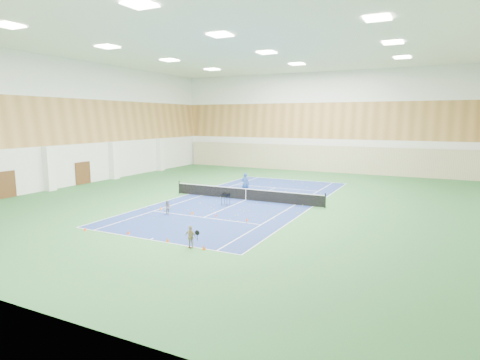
% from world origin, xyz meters
% --- Properties ---
extents(ground, '(40.00, 40.00, 0.00)m').
position_xyz_m(ground, '(0.00, 0.00, 0.00)').
color(ground, '#2A6230').
rests_on(ground, ground).
extents(room_shell, '(36.00, 40.00, 12.00)m').
position_xyz_m(room_shell, '(0.00, 0.00, 6.00)').
color(room_shell, white).
rests_on(room_shell, ground).
extents(wood_cladding, '(36.00, 40.00, 8.00)m').
position_xyz_m(wood_cladding, '(0.00, 0.00, 8.00)').
color(wood_cladding, '#B47F43').
rests_on(wood_cladding, room_shell).
extents(ceiling_light_grid, '(21.40, 25.40, 0.06)m').
position_xyz_m(ceiling_light_grid, '(0.00, 0.00, 11.92)').
color(ceiling_light_grid, white).
rests_on(ceiling_light_grid, room_shell).
extents(court_surface, '(10.97, 23.77, 0.01)m').
position_xyz_m(court_surface, '(0.00, 0.00, 0.01)').
color(court_surface, navy).
rests_on(court_surface, ground).
extents(tennis_balls_scatter, '(10.57, 22.77, 0.07)m').
position_xyz_m(tennis_balls_scatter, '(0.00, 0.00, 0.05)').
color(tennis_balls_scatter, '#BCCB22').
rests_on(tennis_balls_scatter, ground).
extents(tennis_net, '(12.80, 0.10, 1.10)m').
position_xyz_m(tennis_net, '(0.00, 0.00, 0.55)').
color(tennis_net, black).
rests_on(tennis_net, ground).
extents(back_curtain, '(35.40, 0.16, 3.20)m').
position_xyz_m(back_curtain, '(0.00, 19.75, 1.60)').
color(back_curtain, '#C6B793').
rests_on(back_curtain, ground).
extents(door_left_a, '(0.08, 1.80, 2.20)m').
position_xyz_m(door_left_a, '(-17.92, -8.00, 1.10)').
color(door_left_a, '#593319').
rests_on(door_left_a, ground).
extents(door_left_b, '(0.08, 1.80, 2.20)m').
position_xyz_m(door_left_b, '(-17.92, 0.00, 1.10)').
color(door_left_b, '#593319').
rests_on(door_left_b, ground).
extents(coach, '(0.73, 0.52, 1.87)m').
position_xyz_m(coach, '(-1.06, 2.10, 0.93)').
color(coach, '#204393').
rests_on(coach, ground).
extents(child_court, '(0.53, 0.44, 1.00)m').
position_xyz_m(child_court, '(-2.56, -6.84, 0.50)').
color(child_court, gray).
rests_on(child_court, ground).
extents(child_apron, '(0.68, 0.31, 1.14)m').
position_xyz_m(child_apron, '(2.69, -12.02, 0.57)').
color(child_apron, tan).
rests_on(child_apron, ground).
extents(ball_cart, '(0.54, 0.54, 0.93)m').
position_xyz_m(ball_cart, '(-0.52, -2.38, 0.46)').
color(ball_cart, black).
rests_on(ball_cart, ground).
extents(cone_svc_a, '(0.22, 0.22, 0.24)m').
position_xyz_m(cone_svc_a, '(-3.93, -5.83, 0.12)').
color(cone_svc_a, orange).
rests_on(cone_svc_a, ground).
extents(cone_svc_b, '(0.22, 0.22, 0.25)m').
position_xyz_m(cone_svc_b, '(-1.18, -5.95, 0.12)').
color(cone_svc_b, orange).
rests_on(cone_svc_b, ground).
extents(cone_svc_c, '(0.17, 0.17, 0.19)m').
position_xyz_m(cone_svc_c, '(0.60, -5.80, 0.09)').
color(cone_svc_c, red).
rests_on(cone_svc_c, ground).
extents(cone_svc_d, '(0.18, 0.18, 0.20)m').
position_xyz_m(cone_svc_d, '(2.91, -5.91, 0.10)').
color(cone_svc_d, '#FF460D').
rests_on(cone_svc_d, ground).
extents(cone_base_a, '(0.20, 0.20, 0.22)m').
position_xyz_m(cone_base_a, '(-4.50, -12.14, 0.11)').
color(cone_base_a, '#FF4C0D').
rests_on(cone_base_a, ground).
extents(cone_base_b, '(0.19, 0.19, 0.21)m').
position_xyz_m(cone_base_b, '(-1.79, -11.55, 0.11)').
color(cone_base_b, '#FE510D').
rests_on(cone_base_b, ground).
extents(cone_base_c, '(0.19, 0.19, 0.21)m').
position_xyz_m(cone_base_c, '(1.07, -11.75, 0.11)').
color(cone_base_c, '#DA5F0B').
rests_on(cone_base_c, ground).
extents(cone_base_d, '(0.20, 0.20, 0.22)m').
position_xyz_m(cone_base_d, '(3.45, -11.98, 0.11)').
color(cone_base_d, '#E2600B').
rests_on(cone_base_d, ground).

